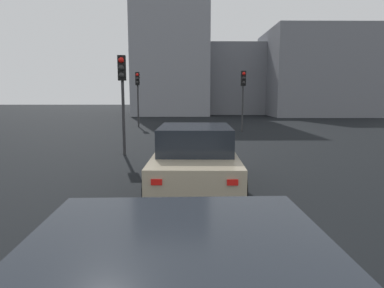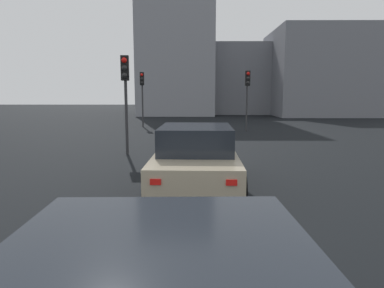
{
  "view_description": "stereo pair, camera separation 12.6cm",
  "coord_description": "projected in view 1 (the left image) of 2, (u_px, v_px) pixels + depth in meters",
  "views": [
    {
      "loc": [
        1.35,
        0.1,
        2.26
      ],
      "look_at": [
        8.33,
        0.02,
        1.24
      ],
      "focal_mm": 31.66,
      "sensor_mm": 36.0,
      "label": 1
    },
    {
      "loc": [
        1.35,
        -0.03,
        2.26
      ],
      "look_at": [
        8.33,
        0.02,
        1.24
      ],
      "focal_mm": 31.66,
      "sensor_mm": 36.0,
      "label": 2
    }
  ],
  "objects": [
    {
      "name": "car_beige_lead",
      "position": [
        195.0,
        157.0,
        8.32
      ],
      "size": [
        4.74,
        2.2,
        1.52
      ],
      "rotation": [
        0.0,
        0.0,
        -0.02
      ],
      "color": "tan",
      "rests_on": "ground_plane"
    },
    {
      "name": "traffic_light_near_right",
      "position": [
        122.0,
        84.0,
        12.4
      ],
      "size": [
        0.32,
        0.29,
        3.67
      ],
      "rotation": [
        0.0,
        0.0,
        3.18
      ],
      "color": "#2D2D30",
      "rests_on": "ground_plane"
    },
    {
      "name": "traffic_light_near_left",
      "position": [
        138.0,
        88.0,
        23.47
      ],
      "size": [
        0.32,
        0.29,
        3.81
      ],
      "rotation": [
        0.0,
        0.0,
        3.19
      ],
      "color": "#2D2D30",
      "rests_on": "ground_plane"
    },
    {
      "name": "building_facade_left",
      "position": [
        315.0,
        74.0,
        37.67
      ],
      "size": [
        10.54,
        10.88,
        9.16
      ],
      "primitive_type": "cube",
      "color": "slate",
      "rests_on": "ground_plane"
    },
    {
      "name": "building_facade_center",
      "position": [
        238.0,
        80.0,
        41.65
      ],
      "size": [
        8.34,
        9.79,
        8.05
      ],
      "primitive_type": "cube",
      "color": "slate",
      "rests_on": "ground_plane"
    },
    {
      "name": "building_facade_right",
      "position": [
        172.0,
        41.0,
        39.38
      ],
      "size": [
        11.45,
        8.25,
        16.91
      ],
      "primitive_type": "cube",
      "color": "gray",
      "rests_on": "ground_plane"
    },
    {
      "name": "traffic_light_far_left",
      "position": [
        243.0,
        88.0,
        20.55
      ],
      "size": [
        0.32,
        0.29,
        3.69
      ],
      "rotation": [
        0.0,
        0.0,
        3.22
      ],
      "color": "#2D2D30",
      "rests_on": "ground_plane"
    }
  ]
}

